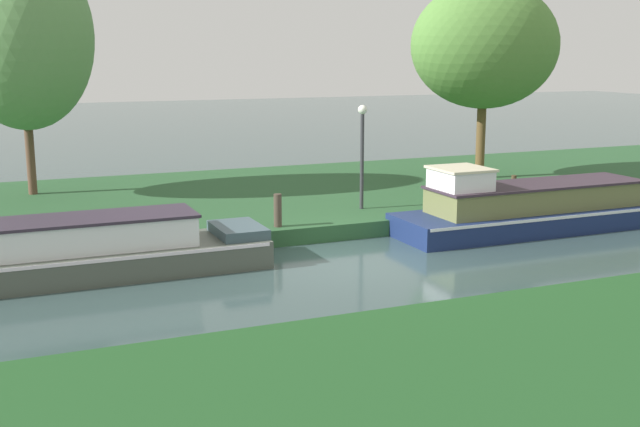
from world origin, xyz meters
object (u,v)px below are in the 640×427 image
slate_barge (29,254)px  willow_tree_centre (486,46)px  navy_narrowboat (532,208)px  lamp_post (362,143)px  willow_tree_left (23,36)px  mooring_post_near (278,210)px  mooring_post_far (513,190)px

slate_barge → willow_tree_centre: (14.26, 5.51, 4.09)m
navy_narrowboat → lamp_post: size_ratio=2.77×
willow_tree_left → lamp_post: willow_tree_left is taller
willow_tree_left → lamp_post: (7.86, -5.14, -2.76)m
slate_barge → willow_tree_centre: bearing=21.1°
willow_tree_left → lamp_post: bearing=-33.2°
slate_barge → willow_tree_centre: 15.82m
navy_narrowboat → mooring_post_near: 6.55m
mooring_post_near → mooring_post_far: size_ratio=0.95×
navy_narrowboat → willow_tree_left: size_ratio=1.07×
willow_tree_centre → mooring_post_near: willow_tree_centre is taller
navy_narrowboat → willow_tree_left: (-11.50, 7.56, 4.32)m
slate_barge → mooring_post_near: (5.62, 1.21, 0.21)m
navy_narrowboat → mooring_post_near: (-6.43, 1.21, 0.22)m
mooring_post_near → mooring_post_far: 6.74m
slate_barge → mooring_post_near: 5.75m
willow_tree_left → mooring_post_near: (5.07, -6.36, -4.09)m
slate_barge → willow_tree_centre: size_ratio=1.45×
mooring_post_far → lamp_post: bearing=162.9°
mooring_post_far → mooring_post_near: bearing=180.0°
navy_narrowboat → mooring_post_far: bearing=75.7°
slate_barge → willow_tree_left: size_ratio=1.28×
slate_barge → mooring_post_far: size_ratio=10.99×
navy_narrowboat → lamp_post: (-3.64, 2.42, 1.56)m
mooring_post_near → navy_narrowboat: bearing=-10.6°
willow_tree_centre → navy_narrowboat: bearing=-111.9°
slate_barge → lamp_post: size_ratio=3.33×
lamp_post → mooring_post_near: 3.33m
willow_tree_centre → mooring_post_far: size_ratio=7.59×
lamp_post → mooring_post_far: lamp_post is taller
willow_tree_left → willow_tree_centre: (13.71, -2.06, -0.22)m
slate_barge → lamp_post: bearing=16.1°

